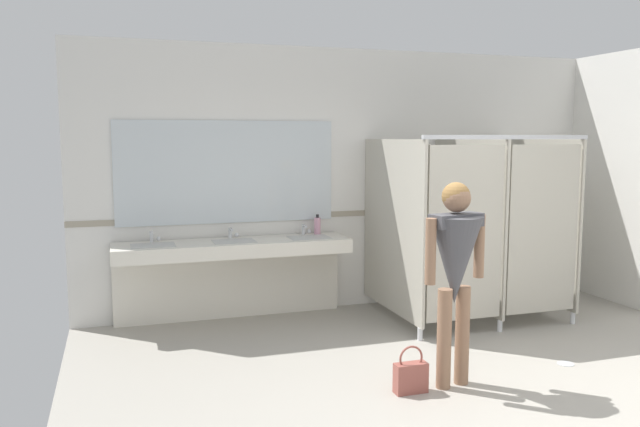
{
  "coord_description": "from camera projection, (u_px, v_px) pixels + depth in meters",
  "views": [
    {
      "loc": [
        -2.62,
        -3.58,
        1.89
      ],
      "look_at": [
        -0.92,
        1.67,
        1.23
      ],
      "focal_mm": 35.39,
      "sensor_mm": 36.0,
      "label": 1
    }
  ],
  "objects": [
    {
      "name": "wall_back_tile_band",
      "position": [
        362.0,
        213.0,
        7.09
      ],
      "size": [
        6.23,
        0.01,
        0.06
      ],
      "primitive_type": "cube",
      "color": "#9E937F",
      "rests_on": "wall_back"
    },
    {
      "name": "vanity_counter",
      "position": [
        232.0,
        261.0,
        6.48
      ],
      "size": [
        2.38,
        0.55,
        0.97
      ],
      "color": "silver",
      "rests_on": "ground_plane"
    },
    {
      "name": "handbag",
      "position": [
        411.0,
        376.0,
        4.7
      ],
      "size": [
        0.25,
        0.1,
        0.36
      ],
      "color": "#934C42",
      "rests_on": "ground_plane"
    },
    {
      "name": "mirror_panel",
      "position": [
        228.0,
        172.0,
        6.56
      ],
      "size": [
        2.28,
        0.02,
        1.06
      ],
      "primitive_type": "cube",
      "color": "silver",
      "rests_on": "wall_back"
    },
    {
      "name": "floor_drain_cover",
      "position": [
        566.0,
        363.0,
        5.3
      ],
      "size": [
        0.14,
        0.14,
        0.01
      ],
      "primitive_type": "cylinder",
      "color": "#B7BABF",
      "rests_on": "ground_plane"
    },
    {
      "name": "person_standing",
      "position": [
        455.0,
        260.0,
        4.73
      ],
      "size": [
        0.55,
        0.47,
        1.57
      ],
      "color": "#8C664C",
      "rests_on": "ground_plane"
    },
    {
      "name": "soap_dispenser",
      "position": [
        317.0,
        226.0,
        6.81
      ],
      "size": [
        0.07,
        0.07,
        0.22
      ],
      "color": "#D899B2",
      "rests_on": "vanity_counter"
    },
    {
      "name": "wall_back",
      "position": [
        360.0,
        179.0,
        7.11
      ],
      "size": [
        6.23,
        0.12,
        2.86
      ],
      "primitive_type": "cube",
      "color": "silver",
      "rests_on": "ground_plane"
    },
    {
      "name": "ground_plane",
      "position": [
        518.0,
        417.0,
        4.41
      ],
      "size": [
        6.23,
        6.56,
        0.1
      ],
      "primitive_type": "cube",
      "color": "#9E998E"
    },
    {
      "name": "bathroom_stalls",
      "position": [
        477.0,
        224.0,
        6.52
      ],
      "size": [
        1.8,
        1.43,
        1.92
      ],
      "color": "#B2AD9E",
      "rests_on": "ground_plane"
    }
  ]
}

